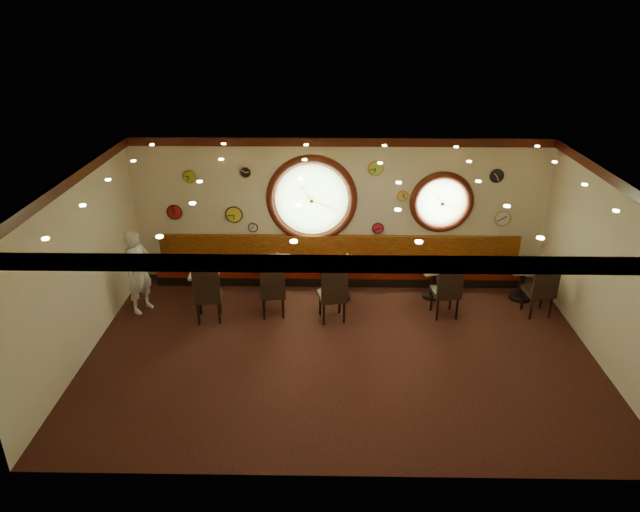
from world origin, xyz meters
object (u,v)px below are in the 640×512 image
Objects in this scene: condiment_c_salt at (338,260)px; condiment_b_pepper at (272,259)px; table_c at (340,277)px; condiment_c_pepper at (339,262)px; chair_d at (448,287)px; table_e at (522,278)px; condiment_b_bottle at (277,256)px; table_a at (206,283)px; chair_c at (333,290)px; condiment_c_bottle at (347,257)px; chair_e at (543,285)px; condiment_e_bottle at (526,261)px; condiment_e_salt at (522,263)px; chair_b at (273,287)px; table_b at (273,273)px; condiment_d_salt at (432,263)px; table_d at (433,278)px; condiment_a_pepper at (204,270)px; condiment_e_pepper at (529,264)px; waiter at (139,272)px; condiment_a_salt at (201,269)px; condiment_d_pepper at (435,264)px; condiment_b_salt at (268,258)px; chair_a at (207,290)px; condiment_d_bottle at (439,260)px; condiment_a_bottle at (209,266)px.

condiment_b_pepper is at bearing 176.38° from condiment_c_salt.
table_c is 0.35m from condiment_c_pepper.
chair_d is at bearing -19.72° from table_c.
chair_d reaches higher than table_e.
table_a is at bearing -165.11° from condiment_b_bottle.
condiment_b_pepper is (-1.29, 1.12, 0.15)m from chair_c.
condiment_c_bottle reaches higher than table_e.
chair_e is 4.32× the size of condiment_c_bottle.
condiment_c_salt is 0.60× the size of condiment_e_bottle.
chair_b is at bearing -170.21° from condiment_e_salt.
table_b is 1.69m from chair_c.
table_d is at bearing -65.12° from condiment_d_salt.
condiment_a_pepper reaches higher than table_d.
chair_c reaches higher than table_d.
condiment_c_bottle is at bearing 178.10° from condiment_e_pepper.
waiter is (-7.83, -0.61, 0.38)m from table_e.
waiter is (-1.22, -0.41, 0.45)m from table_a.
condiment_d_salt reaches higher than table_e.
chair_e is 8.00× the size of condiment_a_salt.
condiment_d_pepper is at bearing 2.74° from condiment_a_pepper.
chair_a is at bearing -130.49° from condiment_b_salt.
chair_a is 4.80m from condiment_d_bottle.
condiment_e_salt is (5.29, -0.13, -0.02)m from condiment_b_salt.
condiment_e_pepper is (5.41, -0.21, -0.01)m from condiment_b_salt.
table_b is 6.94× the size of condiment_b_pepper.
table_d is 9.27× the size of condiment_e_salt.
table_c is 5.77× the size of condiment_e_bottle.
table_b is at bearing 127.22° from chair_c.
condiment_e_pepper is (5.21, -0.23, -0.05)m from condiment_b_bottle.
condiment_b_bottle is at bearing -45.05° from waiter.
condiment_c_salt is 0.21m from condiment_c_bottle.
waiter is at bearing -175.16° from condiment_e_bottle.
condiment_a_salt is 0.99× the size of condiment_b_salt.
condiment_c_pepper reaches higher than table_d.
condiment_b_bottle is (1.55, 0.35, 0.16)m from condiment_a_salt.
condiment_a_salt is (-1.54, 0.68, 0.05)m from chair_b.
chair_d reaches higher than chair_b.
chair_a is 4.36× the size of condiment_d_bottle.
waiter reaches higher than condiment_c_pepper.
chair_a reaches higher than condiment_d_bottle.
condiment_b_bottle reaches higher than condiment_e_bottle.
table_d is 4.42× the size of condiment_a_bottle.
condiment_a_pepper is at bearing -23.62° from condiment_a_salt.
chair_b is 3.54m from condiment_d_bottle.
table_a is at bearing -167.44° from condiment_b_pepper.
table_b is 5.43m from chair_e.
condiment_a_salt is 6.76m from condiment_e_pepper.
condiment_a_pepper is 1.41m from condiment_b_pepper.
condiment_c_pepper is at bearing 1.97° from table_a.
chair_b is 0.96× the size of chair_d.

